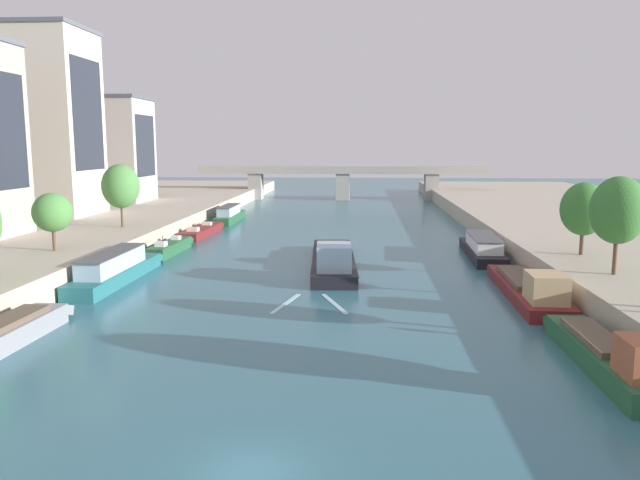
{
  "coord_description": "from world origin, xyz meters",
  "views": [
    {
      "loc": [
        3.87,
        -20.51,
        11.68
      ],
      "look_at": [
        0.0,
        38.09,
        2.6
      ],
      "focal_mm": 34.8,
      "sensor_mm": 36.0,
      "label": 1
    }
  ],
  "objects_px": {
    "tree_left_nearest": "(121,186)",
    "barge_midriver": "(333,259)",
    "moored_boat_left_midway": "(115,269)",
    "tree_right_end_of_row": "(584,209)",
    "tree_left_far": "(52,212)",
    "moored_boat_right_end": "(529,288)",
    "bridge_far": "(343,179)",
    "moored_boat_left_lone": "(230,215)",
    "moored_boat_left_near": "(202,231)",
    "moored_boat_left_upstream": "(171,247)",
    "moored_boat_right_far": "(606,355)",
    "tree_right_past_mid": "(618,210)",
    "moored_boat_right_downstream": "(482,248)"
  },
  "relations": [
    {
      "from": "moored_boat_left_midway",
      "to": "moored_boat_right_end",
      "type": "relative_size",
      "value": 0.96
    },
    {
      "from": "moored_boat_left_near",
      "to": "tree_right_end_of_row",
      "type": "height_order",
      "value": "tree_right_end_of_row"
    },
    {
      "from": "moored_boat_right_far",
      "to": "moored_boat_right_downstream",
      "type": "xyz_separation_m",
      "value": [
        -0.01,
        33.17,
        0.07
      ]
    },
    {
      "from": "moored_boat_left_lone",
      "to": "moored_boat_right_end",
      "type": "height_order",
      "value": "moored_boat_right_end"
    },
    {
      "from": "moored_boat_left_near",
      "to": "moored_boat_right_end",
      "type": "relative_size",
      "value": 0.78
    },
    {
      "from": "tree_left_nearest",
      "to": "bridge_far",
      "type": "distance_m",
      "value": 67.45
    },
    {
      "from": "moored_boat_left_lone",
      "to": "bridge_far",
      "type": "xyz_separation_m",
      "value": [
        16.11,
        38.9,
        3.45
      ]
    },
    {
      "from": "tree_left_far",
      "to": "bridge_far",
      "type": "bearing_deg",
      "value": 73.58
    },
    {
      "from": "moored_boat_left_near",
      "to": "tree_right_past_mid",
      "type": "height_order",
      "value": "tree_right_past_mid"
    },
    {
      "from": "moored_boat_left_near",
      "to": "moored_boat_right_far",
      "type": "height_order",
      "value": "moored_boat_right_far"
    },
    {
      "from": "moored_boat_right_far",
      "to": "moored_boat_right_end",
      "type": "height_order",
      "value": "moored_boat_right_far"
    },
    {
      "from": "moored_boat_right_end",
      "to": "moored_boat_left_midway",
      "type": "bearing_deg",
      "value": 173.86
    },
    {
      "from": "moored_boat_left_midway",
      "to": "tree_right_end_of_row",
      "type": "relative_size",
      "value": 2.62
    },
    {
      "from": "tree_left_far",
      "to": "tree_left_nearest",
      "type": "xyz_separation_m",
      "value": [
        -0.03,
        15.96,
        1.26
      ]
    },
    {
      "from": "moored_boat_left_near",
      "to": "moored_boat_right_end",
      "type": "height_order",
      "value": "moored_boat_right_end"
    },
    {
      "from": "moored_boat_right_end",
      "to": "bridge_far",
      "type": "height_order",
      "value": "bridge_far"
    },
    {
      "from": "moored_boat_left_midway",
      "to": "tree_left_far",
      "type": "xyz_separation_m",
      "value": [
        -6.31,
        2.05,
        4.59
      ]
    },
    {
      "from": "tree_right_end_of_row",
      "to": "moored_boat_right_far",
      "type": "bearing_deg",
      "value": -105.6
    },
    {
      "from": "moored_boat_right_downstream",
      "to": "moored_boat_left_near",
      "type": "bearing_deg",
      "value": 157.47
    },
    {
      "from": "moored_boat_right_end",
      "to": "tree_right_past_mid",
      "type": "xyz_separation_m",
      "value": [
        5.54,
        -1.55,
        6.14
      ]
    },
    {
      "from": "moored_boat_left_near",
      "to": "moored_boat_right_far",
      "type": "distance_m",
      "value": 57.7
    },
    {
      "from": "tree_left_far",
      "to": "moored_boat_left_midway",
      "type": "bearing_deg",
      "value": -17.99
    },
    {
      "from": "barge_midriver",
      "to": "moored_boat_left_lone",
      "type": "bearing_deg",
      "value": 116.31
    },
    {
      "from": "tree_left_far",
      "to": "tree_left_nearest",
      "type": "bearing_deg",
      "value": 90.1
    },
    {
      "from": "moored_boat_right_end",
      "to": "bridge_far",
      "type": "relative_size",
      "value": 0.27
    },
    {
      "from": "barge_midriver",
      "to": "tree_right_past_mid",
      "type": "xyz_separation_m",
      "value": [
        21.01,
        -12.29,
        6.06
      ]
    },
    {
      "from": "barge_midriver",
      "to": "moored_boat_right_downstream",
      "type": "distance_m",
      "value": 16.85
    },
    {
      "from": "moored_boat_right_end",
      "to": "tree_left_nearest",
      "type": "height_order",
      "value": "tree_left_nearest"
    },
    {
      "from": "tree_left_nearest",
      "to": "tree_right_past_mid",
      "type": "bearing_deg",
      "value": -26.92
    },
    {
      "from": "moored_boat_right_far",
      "to": "bridge_far",
      "type": "distance_m",
      "value": 101.7
    },
    {
      "from": "moored_boat_left_upstream",
      "to": "moored_boat_left_lone",
      "type": "xyz_separation_m",
      "value": [
        0.54,
        28.05,
        0.4
      ]
    },
    {
      "from": "barge_midriver",
      "to": "moored_boat_right_far",
      "type": "relative_size",
      "value": 1.58
    },
    {
      "from": "moored_boat_left_lone",
      "to": "moored_boat_left_midway",
      "type": "bearing_deg",
      "value": -91.23
    },
    {
      "from": "moored_boat_left_upstream",
      "to": "tree_right_past_mid",
      "type": "bearing_deg",
      "value": -26.54
    },
    {
      "from": "moored_boat_right_end",
      "to": "tree_right_end_of_row",
      "type": "xyz_separation_m",
      "value": [
        6.01,
        6.64,
        5.39
      ]
    },
    {
      "from": "moored_boat_left_midway",
      "to": "moored_boat_left_near",
      "type": "distance_m",
      "value": 28.0
    },
    {
      "from": "moored_boat_right_far",
      "to": "tree_right_end_of_row",
      "type": "height_order",
      "value": "tree_right_end_of_row"
    },
    {
      "from": "moored_boat_right_downstream",
      "to": "tree_left_nearest",
      "type": "bearing_deg",
      "value": 174.47
    },
    {
      "from": "moored_boat_left_near",
      "to": "tree_right_past_mid",
      "type": "relative_size",
      "value": 1.85
    },
    {
      "from": "moored_boat_left_lone",
      "to": "tree_right_end_of_row",
      "type": "relative_size",
      "value": 2.22
    },
    {
      "from": "moored_boat_left_midway",
      "to": "bridge_far",
      "type": "bearing_deg",
      "value": 78.17
    },
    {
      "from": "moored_boat_left_midway",
      "to": "moored_boat_left_lone",
      "type": "height_order",
      "value": "moored_boat_left_midway"
    },
    {
      "from": "tree_left_nearest",
      "to": "barge_midriver",
      "type": "bearing_deg",
      "value": -23.86
    },
    {
      "from": "moored_boat_left_lone",
      "to": "tree_left_nearest",
      "type": "distance_m",
      "value": 26.07
    },
    {
      "from": "moored_boat_right_downstream",
      "to": "moored_boat_right_end",
      "type": "bearing_deg",
      "value": -89.49
    },
    {
      "from": "barge_midriver",
      "to": "moored_boat_left_midway",
      "type": "height_order",
      "value": "barge_midriver"
    },
    {
      "from": "tree_right_end_of_row",
      "to": "moored_boat_left_near",
      "type": "bearing_deg",
      "value": 147.73
    },
    {
      "from": "moored_boat_left_midway",
      "to": "moored_boat_right_downstream",
      "type": "xyz_separation_m",
      "value": [
        33.64,
        14.13,
        -0.15
      ]
    },
    {
      "from": "moored_boat_left_near",
      "to": "tree_left_far",
      "type": "relative_size",
      "value": 2.55
    },
    {
      "from": "tree_left_far",
      "to": "moored_boat_left_lone",
      "type": "bearing_deg",
      "value": 79.84
    }
  ]
}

